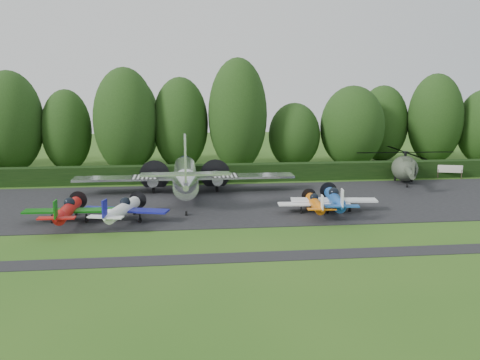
{
  "coord_description": "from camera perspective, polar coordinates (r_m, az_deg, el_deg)",
  "views": [
    {
      "loc": [
        -4.12,
        -39.41,
        11.51
      ],
      "look_at": [
        1.42,
        8.42,
        2.5
      ],
      "focal_mm": 40.0,
      "sensor_mm": 36.0,
      "label": 1
    }
  ],
  "objects": [
    {
      "name": "tree_6",
      "position": [
        69.63,
        -6.37,
        5.96
      ],
      "size": [
        7.15,
        7.15,
        11.95
      ],
      "color": "black",
      "rests_on": "ground"
    },
    {
      "name": "transport_plane",
      "position": [
        54.07,
        -5.86,
        0.43
      ],
      "size": [
        22.61,
        17.34,
        7.24
      ],
      "rotation": [
        0.0,
        0.0,
        0.01
      ],
      "color": "silver",
      "rests_on": "ground"
    },
    {
      "name": "tree_9",
      "position": [
        71.28,
        5.8,
        4.74
      ],
      "size": [
        6.82,
        6.82,
        8.62
      ],
      "color": "black",
      "rests_on": "ground"
    },
    {
      "name": "taxiway_verge",
      "position": [
        35.58,
        0.41,
        -8.28
      ],
      "size": [
        70.0,
        2.0,
        0.0
      ],
      "primitive_type": "cube",
      "color": "black",
      "rests_on": "ground"
    },
    {
      "name": "tree_11",
      "position": [
        68.32,
        -0.25,
        6.95
      ],
      "size": [
        7.5,
        7.5,
        14.35
      ],
      "color": "black",
      "rests_on": "ground"
    },
    {
      "name": "tree_1",
      "position": [
        72.93,
        -23.36,
        5.7
      ],
      "size": [
        8.23,
        8.23,
        12.78
      ],
      "color": "black",
      "rests_on": "ground"
    },
    {
      "name": "apron",
      "position": [
        50.9,
        -1.79,
        -2.47
      ],
      "size": [
        70.0,
        18.0,
        0.01
      ],
      "primitive_type": "cube",
      "color": "black",
      "rests_on": "ground"
    },
    {
      "name": "light_plane_white",
      "position": [
        44.63,
        -12.42,
        -3.07
      ],
      "size": [
        7.24,
        7.62,
        2.78
      ],
      "rotation": [
        0.0,
        0.0,
        0.27
      ],
      "color": "white",
      "rests_on": "ground"
    },
    {
      "name": "tree_5",
      "position": [
        72.6,
        11.89,
        5.56
      ],
      "size": [
        8.44,
        8.44,
        10.85
      ],
      "color": "black",
      "rests_on": "ground"
    },
    {
      "name": "tree_4",
      "position": [
        79.16,
        20.1,
        6.13
      ],
      "size": [
        7.49,
        7.49,
        12.47
      ],
      "color": "black",
      "rests_on": "ground"
    },
    {
      "name": "hedgerow",
      "position": [
        61.64,
        -2.65,
        -0.18
      ],
      "size": [
        90.0,
        1.6,
        2.0
      ],
      "primitive_type": "cube",
      "color": "black",
      "rests_on": "ground"
    },
    {
      "name": "tree_12",
      "position": [
        75.55,
        -10.7,
        6.04
      ],
      "size": [
        5.51,
        5.51,
        11.53
      ],
      "color": "black",
      "rests_on": "ground"
    },
    {
      "name": "light_plane_red",
      "position": [
        45.48,
        -17.88,
        -3.05
      ],
      "size": [
        7.38,
        7.76,
        2.84
      ],
      "rotation": [
        0.0,
        0.0,
        0.04
      ],
      "color": "#B81211",
      "rests_on": "ground"
    },
    {
      "name": "tree_0",
      "position": [
        68.71,
        -12.17,
        6.24
      ],
      "size": [
        7.89,
        7.89,
        13.16
      ],
      "color": "black",
      "rests_on": "ground"
    },
    {
      "name": "light_plane_blue",
      "position": [
        47.74,
        10.05,
        -2.03
      ],
      "size": [
        7.58,
        7.97,
        2.91
      ],
      "rotation": [
        0.0,
        0.0,
        0.13
      ],
      "color": "#1A4D9F",
      "rests_on": "ground"
    },
    {
      "name": "light_plane_orange",
      "position": [
        46.85,
        8.0,
        -2.46
      ],
      "size": [
        6.3,
        6.62,
        2.42
      ],
      "rotation": [
        0.0,
        0.0,
        0.07
      ],
      "color": "orange",
      "rests_on": "ground"
    },
    {
      "name": "sign_board",
      "position": [
        68.13,
        21.5,
        1.05
      ],
      "size": [
        2.85,
        0.11,
        1.6
      ],
      "rotation": [
        0.0,
        0.0,
        0.28
      ],
      "color": "#3F3326",
      "rests_on": "ground"
    },
    {
      "name": "helicopter",
      "position": [
        63.33,
        17.2,
        1.42
      ],
      "size": [
        11.18,
        13.09,
        3.6
      ],
      "rotation": [
        0.0,
        0.0,
        0.3
      ],
      "color": "#3B4434",
      "rests_on": "ground"
    },
    {
      "name": "ground",
      "position": [
        41.27,
        -0.61,
        -5.6
      ],
      "size": [
        160.0,
        160.0,
        0.0
      ],
      "primitive_type": "plane",
      "color": "#2B5718",
      "rests_on": "ground"
    },
    {
      "name": "tree_8",
      "position": [
        79.39,
        14.95,
        5.83
      ],
      "size": [
        7.17,
        7.17,
        10.83
      ],
      "color": "black",
      "rests_on": "ground"
    },
    {
      "name": "tree_2",
      "position": [
        71.92,
        -18.01,
        5.05
      ],
      "size": [
        6.28,
        6.28,
        10.43
      ],
      "color": "black",
      "rests_on": "ground"
    }
  ]
}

